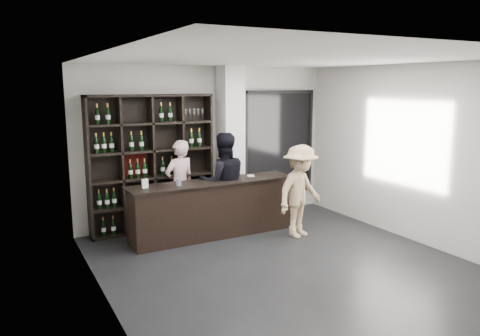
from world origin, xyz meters
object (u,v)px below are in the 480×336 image
taster_pink (180,185)px  customer (300,191)px  taster_black (223,183)px  tasting_counter (213,209)px  wine_shelf (152,164)px

taster_pink → customer: bearing=127.2°
taster_pink → taster_black: size_ratio=0.92×
customer → taster_black: bearing=123.4°
customer → tasting_counter: bearing=133.3°
taster_black → customer: (1.04, -0.82, -0.09)m
wine_shelf → taster_black: 1.30m
wine_shelf → tasting_counter: (0.80, -0.82, -0.72)m
taster_black → customer: taster_black is taller
wine_shelf → taster_pink: 0.62m
tasting_counter → taster_black: (0.25, 0.12, 0.40)m
taster_pink → tasting_counter: bearing=105.1°
tasting_counter → taster_black: bearing=25.4°
taster_pink → customer: size_ratio=1.02×
customer → wine_shelf: bearing=125.8°
wine_shelf → customer: size_ratio=1.52×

